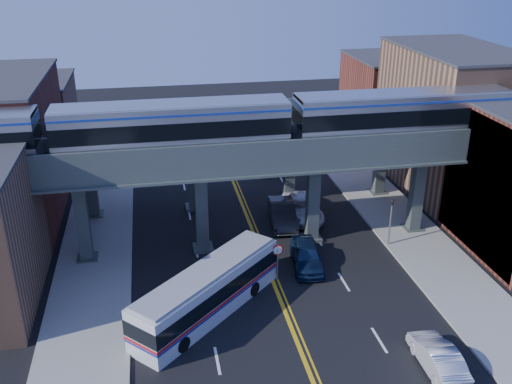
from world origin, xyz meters
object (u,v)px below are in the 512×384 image
stop_sign (278,257)px  car_lane_b (283,213)px  transit_bus (208,292)px  car_parked_curb (438,357)px  traffic_signal (391,217)px  transit_train (173,126)px  car_lane_a (307,255)px  car_lane_d (267,160)px  car_lane_c (303,208)px

stop_sign → car_lane_b: (2.21, 7.93, -0.89)m
transit_bus → car_parked_curb: transit_bus is taller
stop_sign → car_lane_b: stop_sign is taller
traffic_signal → transit_bus: traffic_signal is taller
traffic_signal → transit_bus: (-13.67, -5.68, -0.85)m
transit_train → stop_sign: transit_train is taller
car_lane_a → traffic_signal: bearing=20.9°
transit_train → car_lane_a: transit_train is taller
traffic_signal → car_lane_a: 6.90m
car_parked_curb → car_lane_b: bearing=-75.9°
traffic_signal → car_lane_d: 17.95m
stop_sign → car_lane_d: (3.54, 20.07, -0.96)m
transit_train → car_lane_d: (9.47, 15.07, -8.45)m
car_lane_c → transit_bus: bearing=-124.3°
stop_sign → car_lane_a: size_ratio=0.54×
transit_train → car_parked_curb: bearing=-50.5°
stop_sign → car_parked_curb: 11.57m
car_parked_curb → car_lane_c: bearing=-82.1°
traffic_signal → car_lane_a: bearing=-166.3°
car_lane_b → car_lane_a: bearing=-82.6°
traffic_signal → car_parked_curb: bearing=-102.0°
car_lane_a → car_lane_c: 7.63m
car_lane_d → car_parked_curb: bearing=-88.6°
stop_sign → transit_bus: (-4.77, -2.68, -0.31)m
car_lane_c → car_lane_a: bearing=-99.9°
transit_bus → car_lane_c: transit_bus is taller
car_lane_c → car_parked_curb: car_lane_c is taller
stop_sign → transit_train: bearing=139.9°
stop_sign → transit_bus: transit_bus is taller
transit_train → car_lane_c: 13.66m
car_lane_b → car_lane_d: car_lane_b is taller
car_lane_b → car_lane_d: 12.22m
stop_sign → car_lane_b: size_ratio=0.50×
car_lane_c → car_lane_d: size_ratio=1.02×
car_lane_c → car_parked_curb: bearing=-80.3°
transit_train → car_lane_a: size_ratio=9.68×
car_lane_d → car_lane_b: bearing=-100.0°
transit_bus → car_lane_c: (8.85, 11.52, -0.67)m
transit_train → car_lane_c: size_ratio=8.34×
stop_sign → transit_bus: 5.48m
car_lane_d → transit_bus: bearing=-113.8°
stop_sign → car_lane_a: bearing=30.8°
stop_sign → car_lane_c: bearing=65.2°
stop_sign → traffic_signal: (8.90, 3.00, 0.54)m
transit_bus → transit_train: bearing=54.6°
transit_train → stop_sign: bearing=-40.1°
car_lane_a → car_lane_c: size_ratio=0.86×
car_lane_a → car_lane_d: (1.19, 18.67, -0.02)m
transit_bus → car_parked_curb: size_ratio=2.14×
stop_sign → traffic_signal: 9.41m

